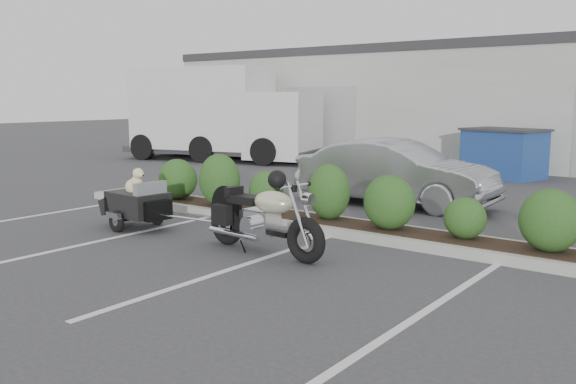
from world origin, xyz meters
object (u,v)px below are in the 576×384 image
Objects in this scene: motorcycle at (262,219)px; dumpster at (504,153)px; pet_trailer at (138,203)px; sedan at (395,173)px; delivery_truck at (222,116)px.

dumpster is at bearing 94.94° from motorcycle.
sedan is (2.42, 4.73, 0.23)m from pet_trailer.
dumpster is 9.70m from delivery_truck.
pet_trailer is at bearing -175.47° from motorcycle.
pet_trailer is 0.43× the size of sedan.
pet_trailer is 5.32m from sedan.
dumpster reaches higher than pet_trailer.
delivery_truck is (-9.59, -1.14, 0.87)m from dumpster.
pet_trailer is at bearing 151.12° from sedan.
delivery_truck reaches higher than motorcycle.
delivery_truck is (-9.22, 4.58, 0.88)m from sedan.
motorcycle is 0.93× the size of dumpster.
delivery_truck is at bearing -157.74° from dumpster.
sedan is 1.73× the size of dumpster.
dumpster reaches higher than sedan.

